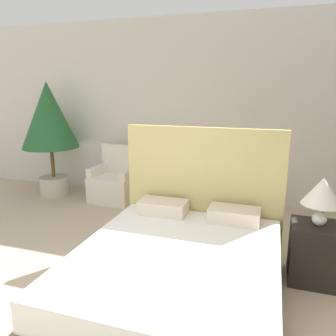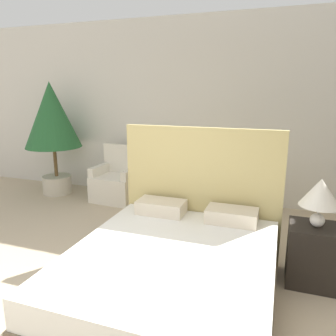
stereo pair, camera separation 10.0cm
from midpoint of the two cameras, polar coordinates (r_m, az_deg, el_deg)
The scene contains 8 objects.
wall_back at distance 5.35m, azimuth 3.53°, elevation 9.85°, with size 10.00×0.06×2.90m.
bed at distance 2.95m, azimuth 0.94°, elevation -17.09°, with size 1.70×1.97×1.42m.
armchair_near_window_left at distance 5.45m, azimuth -9.80°, elevation -2.84°, with size 0.73×0.61×0.90m.
armchair_near_window_right at distance 5.05m, azimuth 0.93°, elevation -3.94°, with size 0.74×0.62×0.90m.
potted_palm at distance 5.89m, azimuth -20.47°, elevation 7.77°, with size 0.94×0.94×1.92m.
nightstand at distance 3.47m, azimuth 23.70°, elevation -13.45°, with size 0.49×0.41×0.58m.
table_lamp at distance 3.24m, azimuth 24.48°, elevation -3.99°, with size 0.36×0.36×0.45m.
side_table at distance 5.25m, azimuth -4.59°, elevation -3.81°, with size 0.35×0.35×0.46m.
Camera 1 is at (1.29, -1.15, 1.80)m, focal length 35.00 mm.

